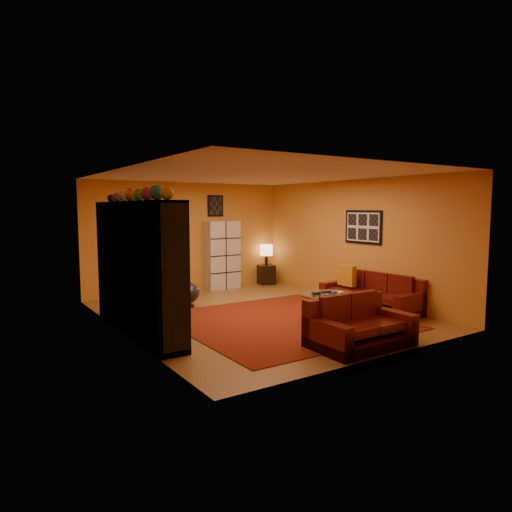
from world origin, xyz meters
TOP-DOWN VIEW (x-y plane):
  - floor at (0.00, 0.00)m, footprint 6.00×6.00m
  - ceiling at (0.00, 0.00)m, footprint 6.00×6.00m
  - wall_back at (0.00, 3.00)m, footprint 6.00×0.00m
  - wall_front at (0.00, -3.00)m, footprint 6.00×0.00m
  - wall_left at (-2.50, 0.00)m, footprint 0.00×6.00m
  - wall_right at (2.50, 0.00)m, footprint 0.00×6.00m
  - rug at (0.10, -0.70)m, footprint 3.60×3.60m
  - doorway at (-0.70, 2.96)m, footprint 0.95×0.10m
  - wall_art_right at (2.48, -0.30)m, footprint 0.03×1.00m
  - wall_art_back at (0.75, 2.98)m, footprint 0.42×0.03m
  - entertainment_unit at (-2.27, 0.00)m, footprint 0.45×3.00m
  - tv at (-2.23, 0.04)m, footprint 1.02×0.13m
  - sofa at (2.13, -0.93)m, footprint 0.94×2.05m
  - loveseat at (0.15, -2.42)m, footprint 1.48×0.89m
  - throw_pillow at (1.95, -0.39)m, footprint 0.12×0.42m
  - coffee_table at (0.70, -1.26)m, footprint 1.00×1.00m
  - storage_cabinet at (0.83, 2.80)m, footprint 0.84×0.38m
  - bowl_chair at (-0.87, 1.35)m, footprint 0.64×0.64m
  - side_table at (2.13, 2.75)m, footprint 0.49×0.49m
  - table_lamp at (2.13, 2.75)m, footprint 0.32×0.32m

SIDE VIEW (x-z plane):
  - floor at x=0.00m, z-range 0.00..0.00m
  - rug at x=0.10m, z-range 0.00..0.01m
  - side_table at x=2.13m, z-range 0.00..0.50m
  - bowl_chair at x=-0.87m, z-range 0.02..0.54m
  - loveseat at x=0.15m, z-range -0.14..0.71m
  - sofa at x=2.13m, z-range -0.14..0.71m
  - coffee_table at x=0.70m, z-range 0.21..0.71m
  - throw_pillow at x=1.95m, z-range 0.42..0.84m
  - storage_cabinet at x=0.83m, z-range 0.00..1.68m
  - table_lamp at x=2.13m, z-range 0.62..1.16m
  - tv at x=-2.23m, z-range 0.72..1.31m
  - doorway at x=-0.70m, z-range 0.00..2.04m
  - entertainment_unit at x=-2.27m, z-range 0.00..2.10m
  - wall_back at x=0.00m, z-range -1.70..4.30m
  - wall_front at x=0.00m, z-range -1.70..4.30m
  - wall_left at x=-2.50m, z-range -1.70..4.30m
  - wall_right at x=2.50m, z-range -1.70..4.30m
  - wall_art_right at x=2.48m, z-range 1.25..1.95m
  - wall_art_back at x=0.75m, z-range 1.79..2.31m
  - ceiling at x=0.00m, z-range 2.60..2.60m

